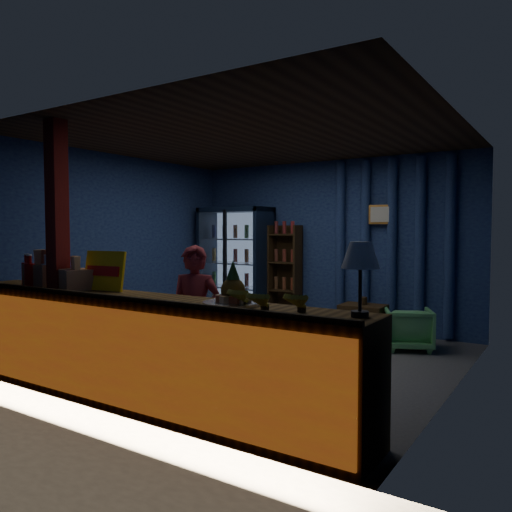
{
  "coord_description": "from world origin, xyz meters",
  "views": [
    {
      "loc": [
        3.25,
        -4.96,
        1.53
      ],
      "look_at": [
        0.18,
        -0.2,
        1.23
      ],
      "focal_mm": 35.0,
      "sensor_mm": 36.0,
      "label": 1
    }
  ],
  "objects_px": {
    "green_chair": "(408,329)",
    "pastry_tray": "(232,301)",
    "table_lamp": "(360,258)",
    "shopkeeper": "(195,318)"
  },
  "relations": [
    {
      "from": "table_lamp",
      "to": "green_chair",
      "type": "bearing_deg",
      "value": 100.27
    },
    {
      "from": "pastry_tray",
      "to": "table_lamp",
      "type": "distance_m",
      "value": 1.08
    },
    {
      "from": "green_chair",
      "to": "table_lamp",
      "type": "bearing_deg",
      "value": 76.34
    },
    {
      "from": "table_lamp",
      "to": "pastry_tray",
      "type": "bearing_deg",
      "value": -178.72
    },
    {
      "from": "green_chair",
      "to": "table_lamp",
      "type": "relative_size",
      "value": 1.18
    },
    {
      "from": "pastry_tray",
      "to": "table_lamp",
      "type": "height_order",
      "value": "table_lamp"
    },
    {
      "from": "green_chair",
      "to": "pastry_tray",
      "type": "distance_m",
      "value": 3.35
    },
    {
      "from": "green_chair",
      "to": "table_lamp",
      "type": "distance_m",
      "value": 3.45
    },
    {
      "from": "green_chair",
      "to": "pastry_tray",
      "type": "bearing_deg",
      "value": 58.39
    },
    {
      "from": "shopkeeper",
      "to": "green_chair",
      "type": "xyz_separation_m",
      "value": [
        1.23,
        2.74,
        -0.43
      ]
    }
  ]
}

